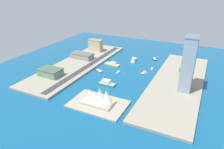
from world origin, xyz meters
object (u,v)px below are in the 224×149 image
office_block_beige (96,45)px  traffic_light_waterfront (85,68)px  pickup_red (91,64)px  tower_tall_glass (189,64)px  opera_landmark (98,97)px  patrol_launch_navy (155,59)px  terminal_long_green (50,72)px  tugboat_red (99,71)px  water_taxi_orange (144,73)px  sedan_silver (105,54)px  taxi_yellow_cab (105,55)px  ferry_yellow_fast (112,64)px  sailboat_small_white (118,72)px  carpark_squat_concrete (82,56)px  yacht_sleek_gray (152,69)px  ferry_green_doubledeck (107,83)px  ferry_white_commuter (134,60)px

office_block_beige → traffic_light_waterfront: size_ratio=4.36×
pickup_red → tower_tall_glass: bearing=172.6°
opera_landmark → patrol_launch_navy: bearing=-96.0°
pickup_red → terminal_long_green: bearing=64.1°
tugboat_red → water_taxi_orange: bearing=-160.5°
sedan_silver → pickup_red: 61.26m
taxi_yellow_cab → pickup_red: size_ratio=0.93×
ferry_yellow_fast → sedan_silver: ferry_yellow_fast is taller
water_taxi_orange → patrol_launch_navy: patrol_launch_navy is taller
sailboat_small_white → taxi_yellow_cab: 77.93m
carpark_squat_concrete → pickup_red: bearing=148.9°
ferry_yellow_fast → office_block_beige: 82.41m
yacht_sleek_gray → opera_landmark: (28.06, 135.34, 9.18)m
tower_tall_glass → pickup_red: bearing=-7.4°
tugboat_red → sedan_silver: 81.73m
taxi_yellow_cab → office_block_beige: bearing=-31.4°
ferry_green_doubledeck → pickup_red: bearing=-42.1°
office_block_beige → taxi_yellow_cab: size_ratio=6.45×
ferry_green_doubledeck → carpark_squat_concrete: bearing=-38.5°
ferry_white_commuter → ferry_yellow_fast: ferry_white_commuter is taller
terminal_long_green → yacht_sleek_gray: bearing=-143.3°
patrol_launch_navy → tower_tall_glass: bearing=124.3°
tower_tall_glass → ferry_green_doubledeck: bearing=16.6°
carpark_squat_concrete → traffic_light_waterfront: size_ratio=6.63×
terminal_long_green → sedan_silver: (-27.24, -128.50, -4.87)m
taxi_yellow_cab → pickup_red: bearing=89.5°
terminal_long_green → pickup_red: 75.21m
ferry_white_commuter → tugboat_red: bearing=64.1°
ferry_green_doubledeck → sailboat_small_white: sailboat_small_white is taller
sailboat_small_white → taxi_yellow_cab: (54.14, -55.97, 2.98)m
ferry_white_commuter → pickup_red: 80.91m
ferry_white_commuter → patrol_launch_navy: bearing=-143.8°
ferry_green_doubledeck → terminal_long_green: (90.35, 15.53, 5.76)m
ferry_white_commuter → carpark_squat_concrete: bearing=21.6°
terminal_long_green → water_taxi_orange: bearing=-148.7°
opera_landmark → terminal_long_green: bearing=-18.6°
pickup_red → ferry_yellow_fast: bearing=-146.4°
ferry_yellow_fast → sedan_silver: bearing=-47.8°
ferry_green_doubledeck → taxi_yellow_cab: bearing=-61.1°
ferry_green_doubledeck → pickup_red: size_ratio=5.52×
patrol_launch_navy → opera_landmark: opera_landmark is taller
patrol_launch_navy → pickup_red: bearing=41.1°
opera_landmark → carpark_squat_concrete: bearing=-49.3°
sailboat_small_white → opera_landmark: 100.61m
ferry_green_doubledeck → sailboat_small_white: 47.53m
yacht_sleek_gray → taxi_yellow_cab: bearing=-10.8°
ferry_green_doubledeck → carpark_squat_concrete: size_ratio=0.61×
carpark_squat_concrete → terminal_long_green: bearing=90.0°
tugboat_red → traffic_light_waterfront: size_ratio=2.36×
tower_tall_glass → opera_landmark: tower_tall_glass is taller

